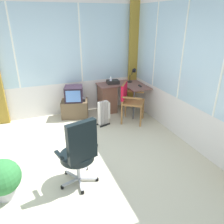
% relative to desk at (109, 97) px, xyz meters
% --- Properties ---
extents(ground, '(5.45, 5.78, 0.06)m').
position_rel_desk_xyz_m(ground, '(-1.36, -2.09, -0.43)').
color(ground, beige).
extents(north_window_panel, '(4.45, 0.07, 2.79)m').
position_rel_desk_xyz_m(north_window_panel, '(-1.36, 0.33, 0.99)').
color(north_window_panel, silver).
rests_on(north_window_panel, ground).
extents(east_window_panel, '(0.07, 4.78, 2.79)m').
position_rel_desk_xyz_m(east_window_panel, '(0.89, -2.09, 0.99)').
color(east_window_panel, silver).
rests_on(east_window_panel, ground).
extents(curtain_corner, '(0.27, 0.08, 2.69)m').
position_rel_desk_xyz_m(curtain_corner, '(0.76, 0.20, 0.94)').
color(curtain_corner, olive).
rests_on(curtain_corner, ground).
extents(desk, '(1.13, 1.00, 0.74)m').
position_rel_desk_xyz_m(desk, '(0.00, 0.00, 0.00)').
color(desk, brown).
rests_on(desk, ground).
extents(desk_lamp, '(0.23, 0.20, 0.37)m').
position_rel_desk_xyz_m(desk_lamp, '(0.66, -0.04, 0.58)').
color(desk_lamp, black).
rests_on(desk_lamp, desk).
extents(tv_remote, '(0.06, 0.15, 0.02)m').
position_rel_desk_xyz_m(tv_remote, '(0.65, -0.43, 0.35)').
color(tv_remote, black).
rests_on(tv_remote, desk).
extents(spray_bottle, '(0.06, 0.06, 0.22)m').
position_rel_desk_xyz_m(spray_bottle, '(0.04, -0.00, 0.44)').
color(spray_bottle, silver).
rests_on(spray_bottle, desk).
extents(paper_tray, '(0.32, 0.26, 0.09)m').
position_rel_desk_xyz_m(paper_tray, '(0.11, 0.03, 0.38)').
color(paper_tray, '#282725').
rests_on(paper_tray, desk).
extents(wooden_armchair, '(0.67, 0.67, 0.93)m').
position_rel_desk_xyz_m(wooden_armchair, '(0.19, -0.72, 0.21)').
color(wooden_armchair, '#9A6737').
rests_on(wooden_armchair, ground).
extents(office_chair, '(0.63, 0.56, 1.09)m').
position_rel_desk_xyz_m(office_chair, '(-1.39, -2.43, 0.20)').
color(office_chair, '#B7B7BF').
rests_on(office_chair, ground).
extents(tv_on_stand, '(0.74, 0.61, 0.79)m').
position_rel_desk_xyz_m(tv_on_stand, '(-0.93, -0.01, -0.05)').
color(tv_on_stand, brown).
rests_on(tv_on_stand, ground).
extents(space_heater, '(0.33, 0.24, 0.58)m').
position_rel_desk_xyz_m(space_heater, '(-0.40, -0.69, -0.10)').
color(space_heater, silver).
rests_on(space_heater, ground).
extents(potted_plant, '(0.49, 0.49, 0.58)m').
position_rel_desk_xyz_m(potted_plant, '(-2.43, -2.28, -0.09)').
color(potted_plant, silver).
rests_on(potted_plant, ground).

